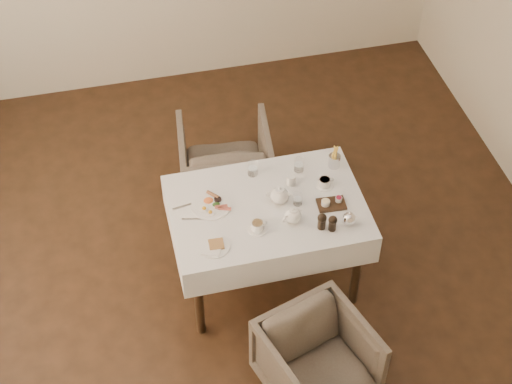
{
  "coord_description": "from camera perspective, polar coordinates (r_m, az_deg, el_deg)",
  "views": [
    {
      "loc": [
        -0.79,
        -3.41,
        4.5
      ],
      "look_at": [
        0.03,
        0.06,
        0.82
      ],
      "focal_mm": 55.0,
      "sensor_mm": 36.0,
      "label": 1
    }
  ],
  "objects": [
    {
      "name": "glass_left",
      "position": [
        5.3,
        -0.23,
        1.72
      ],
      "size": [
        0.08,
        0.08,
        0.1
      ],
      "primitive_type": "cylinder",
      "rotation": [
        0.0,
        0.0,
        -0.15
      ],
      "color": "silver",
      "rests_on": "table"
    },
    {
      "name": "teapot_centre",
      "position": [
        5.11,
        1.72,
        -0.18
      ],
      "size": [
        0.2,
        0.18,
        0.14
      ],
      "primitive_type": null,
      "rotation": [
        0.0,
        0.0,
        -0.34
      ],
      "color": "white",
      "rests_on": "table"
    },
    {
      "name": "pepper_mill_left",
      "position": [
        4.97,
        4.81,
        -2.13
      ],
      "size": [
        0.07,
        0.07,
        0.12
      ],
      "primitive_type": null,
      "rotation": [
        0.0,
        0.0,
        -0.09
      ],
      "color": "black",
      "rests_on": "table"
    },
    {
      "name": "condiment_board",
      "position": [
        5.15,
        5.49,
        -0.82
      ],
      "size": [
        0.19,
        0.13,
        0.05
      ],
      "rotation": [
        0.0,
        0.0,
        -0.06
      ],
      "color": "black",
      "rests_on": "table"
    },
    {
      "name": "teapot_front",
      "position": [
        5.0,
        2.71,
        -1.67
      ],
      "size": [
        0.18,
        0.16,
        0.12
      ],
      "primitive_type": null,
      "rotation": [
        0.0,
        0.0,
        0.37
      ],
      "color": "white",
      "rests_on": "table"
    },
    {
      "name": "armchair_near",
      "position": [
        4.97,
        4.5,
        -12.16
      ],
      "size": [
        0.78,
        0.79,
        0.58
      ],
      "primitive_type": "imported",
      "rotation": [
        0.0,
        0.0,
        0.31
      ],
      "color": "brown",
      "rests_on": "ground"
    },
    {
      "name": "cutlery_knife",
      "position": [
        5.06,
        -4.37,
        -1.98
      ],
      "size": [
        0.19,
        0.06,
        0.0
      ],
      "primitive_type": "cube",
      "rotation": [
        0.0,
        0.0,
        1.34
      ],
      "color": "silver",
      "rests_on": "table"
    },
    {
      "name": "glass_right",
      "position": [
        5.34,
        3.15,
        1.99
      ],
      "size": [
        0.08,
        0.08,
        0.1
      ],
      "primitive_type": "cylinder",
      "rotation": [
        0.0,
        0.0,
        0.2
      ],
      "color": "silver",
      "rests_on": "table"
    },
    {
      "name": "pepper_mill_right",
      "position": [
        4.97,
        5.59,
        -2.26
      ],
      "size": [
        0.07,
        0.07,
        0.12
      ],
      "primitive_type": null,
      "rotation": [
        0.0,
        0.0,
        0.27
      ],
      "color": "black",
      "rests_on": "table"
    },
    {
      "name": "cutlery_fork",
      "position": [
        5.15,
        -5.03,
        -0.95
      ],
      "size": [
        0.2,
        0.05,
        0.0
      ],
      "primitive_type": "cube",
      "rotation": [
        0.0,
        0.0,
        1.74
      ],
      "color": "silver",
      "rests_on": "table"
    },
    {
      "name": "table",
      "position": [
        5.21,
        0.81,
        -1.9
      ],
      "size": [
        1.28,
        0.88,
        0.75
      ],
      "color": "black",
      "rests_on": "ground"
    },
    {
      "name": "teacup_near",
      "position": [
        4.97,
        0.1,
        -2.5
      ],
      "size": [
        0.13,
        0.13,
        0.06
      ],
      "rotation": [
        0.0,
        0.0,
        0.15
      ],
      "color": "white",
      "rests_on": "table"
    },
    {
      "name": "teacup_far",
      "position": [
        5.26,
        5.0,
        0.67
      ],
      "size": [
        0.13,
        0.13,
        0.06
      ],
      "rotation": [
        0.0,
        0.0,
        0.06
      ],
      "color": "white",
      "rests_on": "table"
    },
    {
      "name": "silver_pot",
      "position": [
        5.01,
        6.8,
        -1.9
      ],
      "size": [
        0.13,
        0.12,
        0.11
      ],
      "primitive_type": null,
      "rotation": [
        0.0,
        0.0,
        0.33
      ],
      "color": "white",
      "rests_on": "table"
    },
    {
      "name": "breakfast_plate",
      "position": [
        5.13,
        -3.27,
        -0.92
      ],
      "size": [
        0.26,
        0.26,
        0.03
      ],
      "rotation": [
        0.0,
        0.0,
        0.28
      ],
      "color": "white",
      "rests_on": "table"
    },
    {
      "name": "glass_mid",
      "position": [
        5.12,
        3.05,
        -0.51
      ],
      "size": [
        0.06,
        0.06,
        0.09
      ],
      "primitive_type": "cylinder",
      "rotation": [
        0.0,
        0.0,
        -0.03
      ],
      "color": "silver",
      "rests_on": "table"
    },
    {
      "name": "side_plate",
      "position": [
        4.89,
        -3.07,
        -4.03
      ],
      "size": [
        0.2,
        0.19,
        0.02
      ],
      "rotation": [
        0.0,
        0.0,
        -0.26
      ],
      "color": "white",
      "rests_on": "table"
    },
    {
      "name": "fries_cup",
      "position": [
        5.37,
        5.74,
        2.48
      ],
      "size": [
        0.08,
        0.08,
        0.17
      ],
      "rotation": [
        0.0,
        0.0,
        0.43
      ],
      "color": "silver",
      "rests_on": "table"
    },
    {
      "name": "creamer",
      "position": [
        5.25,
        2.55,
        0.9
      ],
      "size": [
        0.06,
        0.06,
        0.07
      ],
      "primitive_type": "cylinder",
      "rotation": [
        0.0,
        0.0,
        -0.0
      ],
      "color": "white",
      "rests_on": "table"
    },
    {
      "name": "armchair_far",
      "position": [
        6.04,
        -2.26,
        2.07
      ],
      "size": [
        0.76,
        0.78,
        0.64
      ],
      "primitive_type": "imported",
      "rotation": [
        0.0,
        0.0,
        3.03
      ],
      "color": "brown",
      "rests_on": "ground"
    }
  ]
}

